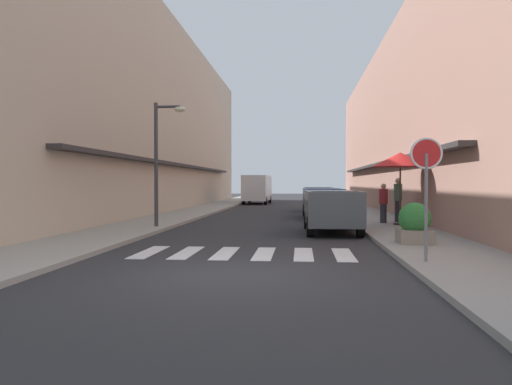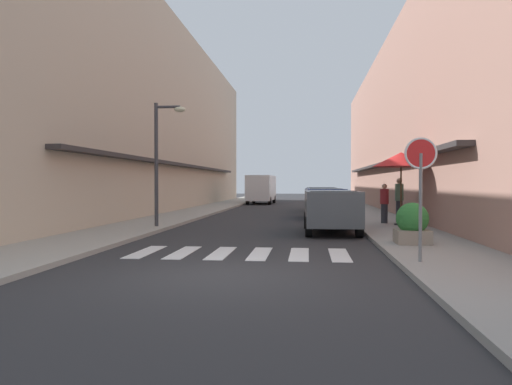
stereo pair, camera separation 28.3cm
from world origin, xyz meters
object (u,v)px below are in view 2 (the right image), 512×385
(cafe_umbrella, at_px, (401,160))
(planter_corner, at_px, (412,224))
(parked_car_far, at_px, (321,196))
(parked_car_mid, at_px, (324,200))
(delivery_van, at_px, (261,187))
(pedestrian_walking_near, at_px, (399,199))
(round_street_sign, at_px, (421,167))
(pedestrian_walking_far, at_px, (384,203))
(street_lamp, at_px, (162,149))
(parked_car_near, at_px, (331,206))

(cafe_umbrella, bearing_deg, planter_corner, -97.66)
(parked_car_far, height_order, cafe_umbrella, cafe_umbrella)
(parked_car_mid, xyz_separation_m, parked_car_far, (0.00, 6.03, -0.00))
(parked_car_far, bearing_deg, planter_corner, -83.31)
(delivery_van, height_order, cafe_umbrella, cafe_umbrella)
(pedestrian_walking_near, bearing_deg, round_street_sign, 64.77)
(parked_car_far, distance_m, pedestrian_walking_near, 9.88)
(parked_car_mid, bearing_deg, pedestrian_walking_near, -49.40)
(delivery_van, distance_m, pedestrian_walking_near, 21.32)
(parked_car_mid, height_order, pedestrian_walking_near, pedestrian_walking_near)
(round_street_sign, bearing_deg, delivery_van, 101.55)
(pedestrian_walking_far, bearing_deg, pedestrian_walking_near, -94.64)
(street_lamp, distance_m, pedestrian_walking_near, 9.72)
(delivery_van, distance_m, pedestrian_walking_far, 21.60)
(pedestrian_walking_near, height_order, pedestrian_walking_far, pedestrian_walking_near)
(cafe_umbrella, bearing_deg, street_lamp, -170.50)
(parked_car_far, relative_size, pedestrian_walking_near, 2.28)
(parked_car_near, bearing_deg, round_street_sign, -77.63)
(pedestrian_walking_near, bearing_deg, cafe_umbrella, 64.94)
(delivery_van, height_order, street_lamp, street_lamp)
(round_street_sign, relative_size, cafe_umbrella, 0.91)
(pedestrian_walking_near, xyz_separation_m, pedestrian_walking_far, (-0.68, -0.54, -0.14))
(cafe_umbrella, relative_size, pedestrian_walking_near, 1.53)
(delivery_van, height_order, round_street_sign, round_street_sign)
(delivery_van, bearing_deg, cafe_umbrella, -70.80)
(round_street_sign, distance_m, cafe_umbrella, 8.95)
(parked_car_far, relative_size, delivery_van, 0.75)
(parked_car_near, distance_m, cafe_umbrella, 3.84)
(parked_car_mid, bearing_deg, cafe_umbrella, -60.28)
(round_street_sign, bearing_deg, pedestrian_walking_near, 81.95)
(planter_corner, distance_m, pedestrian_walking_near, 7.27)
(parked_car_mid, relative_size, pedestrian_walking_far, 2.80)
(parked_car_near, relative_size, parked_car_mid, 0.95)
(parked_car_near, xyz_separation_m, cafe_umbrella, (2.73, 2.11, 1.68))
(parked_car_mid, relative_size, planter_corner, 4.08)
(planter_corner, bearing_deg, street_lamp, 151.98)
(street_lamp, height_order, planter_corner, street_lamp)
(parked_car_mid, relative_size, parked_car_far, 1.07)
(parked_car_mid, xyz_separation_m, round_street_sign, (1.48, -13.63, 1.12))
(parked_car_near, distance_m, planter_corner, 4.20)
(parked_car_near, height_order, street_lamp, street_lamp)
(parked_car_mid, distance_m, cafe_umbrella, 5.76)
(pedestrian_walking_near, bearing_deg, parked_car_mid, -66.59)
(street_lamp, distance_m, pedestrian_walking_far, 8.96)
(round_street_sign, distance_m, pedestrian_walking_far, 9.78)
(parked_car_far, height_order, round_street_sign, round_street_sign)
(parked_car_near, height_order, cafe_umbrella, cafe_umbrella)
(parked_car_near, distance_m, parked_car_far, 12.93)
(round_street_sign, height_order, pedestrian_walking_near, round_street_sign)
(round_street_sign, distance_m, pedestrian_walking_near, 10.37)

